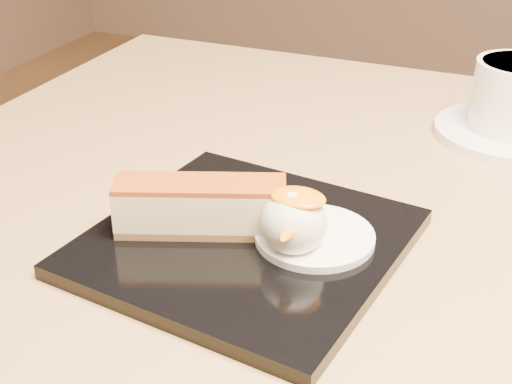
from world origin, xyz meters
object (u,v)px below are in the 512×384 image
at_px(cheesecake, 201,206).
at_px(ice_cream_scoop, 294,222).
at_px(saucer, 509,132).
at_px(table, 303,354).
at_px(dessert_plate, 246,243).

xyz_separation_m(cheesecake, ice_cream_scoop, (0.07, 0.00, 0.00)).
xyz_separation_m(cheesecake, saucer, (0.20, 0.30, -0.03)).
distance_m(cheesecake, saucer, 0.36).
height_order(cheesecake, saucer, cheesecake).
bearing_deg(table, saucer, 58.26).
bearing_deg(dessert_plate, saucer, 61.20).
relative_size(dessert_plate, ice_cream_scoop, 4.56).
distance_m(dessert_plate, ice_cream_scoop, 0.05).
bearing_deg(table, dessert_plate, -108.83).
bearing_deg(cheesecake, saucer, 35.51).
bearing_deg(dessert_plate, table, 71.17).
height_order(dessert_plate, saucer, dessert_plate).
height_order(table, dessert_plate, dessert_plate).
xyz_separation_m(table, saucer, (0.14, 0.22, 0.16)).
xyz_separation_m(dessert_plate, cheesecake, (-0.03, -0.00, 0.03)).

